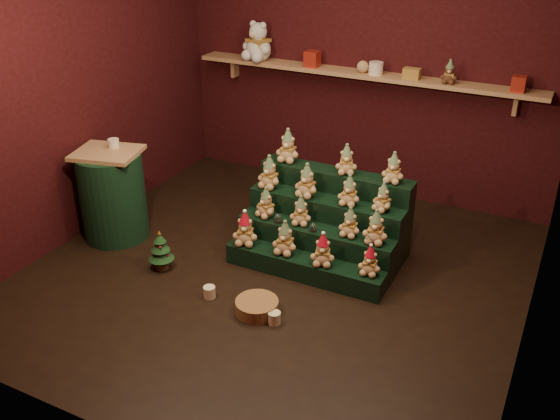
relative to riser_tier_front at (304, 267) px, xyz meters
The scene contains 40 objects.
ground 0.26m from the riser_tier_front, 159.55° to the right, with size 4.00×4.00×0.00m, color black.
back_wall 2.37m from the riser_tier_front, 96.63° to the left, with size 4.00×0.10×2.80m, color black.
front_wall 2.52m from the riser_tier_front, 96.11° to the right, with size 4.00×0.10×2.80m, color black.
left_wall 2.63m from the riser_tier_front, behind, with size 0.10×4.00×2.80m, color black.
back_shelf 2.17m from the riser_tier_front, 97.28° to the left, with size 3.60×0.26×0.24m.
riser_tier_front is the anchor object (origin of this frame).
riser_tier_midfront 0.24m from the riser_tier_front, 90.00° to the left, with size 1.40×0.22×0.36m, color black.
riser_tier_midback 0.48m from the riser_tier_front, 90.00° to the left, with size 1.40×0.22×0.54m, color black.
riser_tier_back 0.71m from the riser_tier_front, 90.00° to the left, with size 1.40×0.22×0.72m, color black.
teddy_0 0.61m from the riser_tier_front, behind, with size 0.22×0.20×0.30m, color tan, non-canonical shape.
teddy_1 0.30m from the riser_tier_front, behind, with size 0.21×0.19×0.30m, color tan, non-canonical shape.
teddy_2 0.29m from the riser_tier_front, ahead, with size 0.20×0.18×0.28m, color tan, non-canonical shape.
teddy_3 0.61m from the riser_tier_front, ahead, with size 0.18×0.16×0.25m, color tan, non-canonical shape.
teddy_4 0.66m from the riser_tier_front, 154.80° to the left, with size 0.19×0.17×0.27m, color tan, non-canonical shape.
teddy_5 0.48m from the riser_tier_front, 121.95° to the left, with size 0.19×0.17×0.26m, color tan, non-canonical shape.
teddy_6 0.55m from the riser_tier_front, 36.55° to the left, with size 0.18×0.16×0.25m, color tan, non-canonical shape.
teddy_7 0.71m from the riser_tier_front, 22.07° to the left, with size 0.21×0.19×0.29m, color tan, non-canonical shape.
teddy_8 0.92m from the riser_tier_front, 141.80° to the left, with size 0.21×0.19×0.30m, color tan, non-canonical shape.
teddy_9 0.75m from the riser_tier_front, 112.87° to the left, with size 0.21×0.19×0.30m, color tan, non-canonical shape.
teddy_10 0.75m from the riser_tier_front, 63.36° to the left, with size 0.19×0.17×0.27m, color tan, non-canonical shape.
teddy_11 0.89m from the riser_tier_front, 41.87° to the left, with size 0.18×0.16×0.25m, color tan, non-canonical shape.
teddy_12 1.14m from the riser_tier_front, 125.88° to the left, with size 0.22×0.19×0.30m, color tan, non-canonical shape.
teddy_13 1.00m from the riser_tier_front, 82.01° to the left, with size 0.19×0.17×0.26m, color tan, non-canonical shape.
teddy_14 1.13m from the riser_tier_front, 51.87° to the left, with size 0.19×0.17×0.26m, color tan, non-canonical shape.
snow_globe_a 0.48m from the riser_tier_front, 154.01° to the left, with size 0.06×0.06×0.09m.
snow_globe_b 0.35m from the riser_tier_front, 88.13° to the left, with size 0.06×0.06×0.08m.
snow_globe_c 0.61m from the riser_tier_front, 17.94° to the left, with size 0.06×0.06×0.08m.
side_table 1.92m from the riser_tier_front, behind, with size 0.66×0.60×0.86m.
table_ornament 2.05m from the riser_tier_front, behind, with size 0.10×0.10×0.08m, color beige.
mini_christmas_tree 1.23m from the riser_tier_front, 159.20° to the right, with size 0.22×0.22×0.37m.
mug_left 0.83m from the riser_tier_front, 131.32° to the right, with size 0.10×0.10×0.10m, color beige.
mug_right 0.70m from the riser_tier_front, 83.82° to the right, with size 0.10×0.10×0.10m, color beige.
wicker_basket 0.64m from the riser_tier_front, 99.84° to the right, with size 0.34×0.34×0.11m, color olive.
white_bear 2.68m from the riser_tier_front, 128.00° to the left, with size 0.37×0.33×0.51m, color white, non-canonical shape.
brown_bear 2.30m from the riser_tier_front, 69.62° to the left, with size 0.15×0.14×0.22m, color #53311B, non-canonical shape.
gift_tin_red_a 2.32m from the riser_tier_front, 112.95° to the left, with size 0.14×0.14×0.16m, color #A9271A.
gift_tin_cream 2.19m from the riser_tier_front, 92.09° to the left, with size 0.14×0.14×0.12m, color beige.
gift_tin_red_b 2.53m from the riser_tier_front, 54.20° to the left, with size 0.12×0.12×0.14m, color #A9271A.
shelf_plush_ball 2.20m from the riser_tier_front, 96.48° to the left, with size 0.12×0.12×0.12m, color tan.
scarf_gift_box 2.20m from the riser_tier_front, 80.49° to the left, with size 0.16×0.10×0.10m, color orange.
Camera 1 is at (2.07, -4.00, 2.89)m, focal length 40.00 mm.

